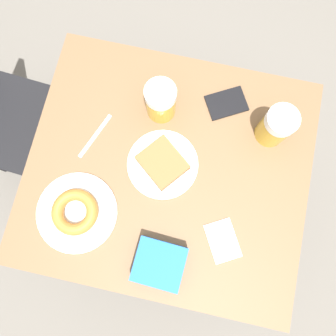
{
  "coord_description": "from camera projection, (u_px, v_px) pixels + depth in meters",
  "views": [
    {
      "loc": [
        -0.19,
        -0.04,
        1.74
      ],
      "look_at": [
        0.0,
        0.0,
        0.75
      ],
      "focal_mm": 35.0,
      "sensor_mm": 36.0,
      "label": 1
    }
  ],
  "objects": [
    {
      "name": "beer_mug_center",
      "position": [
        161.0,
        101.0,
        0.99
      ],
      "size": [
        0.09,
        0.09,
        0.14
      ],
      "color": "gold",
      "rests_on": "table"
    },
    {
      "name": "plate_with_donut",
      "position": [
        76.0,
        212.0,
        0.98
      ],
      "size": [
        0.25,
        0.25,
        0.05
      ],
      "color": "white",
      "rests_on": "table"
    },
    {
      "name": "ground_plane",
      "position": [
        168.0,
        196.0,
        1.74
      ],
      "size": [
        8.0,
        8.0,
        0.0
      ],
      "primitive_type": "plane",
      "color": "#666059"
    },
    {
      "name": "passport_near_edge",
      "position": [
        226.0,
        103.0,
        1.06
      ],
      "size": [
        0.14,
        0.15,
        0.01
      ],
      "rotation": [
        0.0,
        0.0,
        0.52
      ],
      "color": "black",
      "rests_on": "table"
    },
    {
      "name": "fork",
      "position": [
        95.0,
        136.0,
        1.04
      ],
      "size": [
        0.16,
        0.07,
        0.0
      ],
      "rotation": [
        0.0,
        0.0,
        4.34
      ],
      "color": "silver",
      "rests_on": "table"
    },
    {
      "name": "napkin_folded",
      "position": [
        223.0,
        241.0,
        0.98
      ],
      "size": [
        0.14,
        0.13,
        0.0
      ],
      "rotation": [
        0.0,
        0.0,
        3.66
      ],
      "color": "white",
      "rests_on": "table"
    },
    {
      "name": "table",
      "position": [
        168.0,
        173.0,
        1.09
      ],
      "size": [
        0.78,
        0.88,
        0.73
      ],
      "color": "brown",
      "rests_on": "ground_plane"
    },
    {
      "name": "blue_pouch",
      "position": [
        159.0,
        263.0,
        0.94
      ],
      "size": [
        0.13,
        0.14,
        0.07
      ],
      "rotation": [
        0.0,
        0.0,
        4.67
      ],
      "color": "blue",
      "rests_on": "table"
    },
    {
      "name": "plate_with_cake",
      "position": [
        163.0,
        164.0,
        1.01
      ],
      "size": [
        0.22,
        0.22,
        0.04
      ],
      "color": "white",
      "rests_on": "table"
    },
    {
      "name": "beer_mug_left",
      "position": [
        276.0,
        126.0,
        0.98
      ],
      "size": [
        0.09,
        0.09,
        0.14
      ],
      "color": "gold",
      "rests_on": "table"
    }
  ]
}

